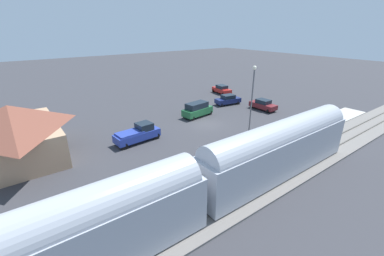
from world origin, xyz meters
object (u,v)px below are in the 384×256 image
sedan_red (222,89)px  pedestrian_waiting_far (290,129)px  pedestrian_on_platform (258,140)px  sedan_maroon (263,105)px  sedan_navy (228,100)px  station_building (14,131)px  pickup_blue (138,134)px  passenger_train (198,182)px  suv_green (197,109)px  light_pole_near_platform (252,96)px

sedan_red → pedestrian_waiting_far: bearing=157.6°
sedan_red → pedestrian_on_platform: bearing=146.1°
sedan_maroon → sedan_navy: 6.19m
pedestrian_on_platform → sedan_maroon: size_ratio=0.38×
sedan_red → sedan_navy: bearing=145.2°
station_building → pedestrian_waiting_far: 30.25m
pedestrian_on_platform → pickup_blue: 13.90m
pedestrian_on_platform → sedan_navy: (14.93, -9.91, -0.40)m
station_building → sedan_red: 36.61m
pedestrian_waiting_far → sedan_navy: pedestrian_waiting_far is taller
passenger_train → sedan_red: passenger_train is taller
pedestrian_waiting_far → pickup_blue: 18.26m
passenger_train → pickup_blue: size_ratio=6.49×
station_building → suv_green: station_building is taller
passenger_train → station_building: (18.00, 9.58, 0.13)m
pedestrian_on_platform → pickup_blue: pickup_blue is taller
pickup_blue → light_pole_near_platform: 13.99m
sedan_maroon → sedan_red: same height
sedan_red → station_building: bearing=102.2°
pickup_blue → sedan_maroon: (-0.76, -22.02, -0.15)m
station_building → pickup_blue: station_building is taller
pickup_blue → sedan_red: (11.35, -24.01, -0.15)m
sedan_maroon → sedan_red: size_ratio=0.97×
pedestrian_waiting_far → pickup_blue: size_ratio=0.31×
pickup_blue → light_pole_near_platform: light_pole_near_platform is taller
sedan_maroon → sedan_red: 12.28m
station_building → pedestrian_waiting_far: station_building is taller
pickup_blue → light_pole_near_platform: size_ratio=0.62×
sedan_maroon → sedan_red: (12.12, -1.99, 0.00)m
sedan_maroon → light_pole_near_platform: light_pole_near_platform is taller
station_building → pedestrian_waiting_far: bearing=-117.5°
passenger_train → light_pole_near_platform: light_pole_near_platform is taller
sedan_navy → sedan_red: size_ratio=1.01×
suv_green → sedan_maroon: bearing=-109.3°
pedestrian_waiting_far → passenger_train: bearing=103.3°
pedestrian_waiting_far → sedan_maroon: bearing=-36.1°
sedan_red → light_pole_near_platform: bearing=145.3°
pedestrian_on_platform → sedan_red: bearing=-33.9°
sedan_navy → pedestrian_waiting_far: bearing=163.7°
pedestrian_on_platform → light_pole_near_platform: (2.47, -1.27, 4.20)m
station_building → pedestrian_on_platform: (-13.67, -21.34, -1.71)m
suv_green → light_pole_near_platform: light_pole_near_platform is taller
pedestrian_waiting_far → pickup_blue: pickup_blue is taller
pedestrian_on_platform → pedestrian_waiting_far: size_ratio=1.00×
pedestrian_on_platform → sedan_maroon: pedestrian_on_platform is taller
station_building → sedan_maroon: 34.09m
pickup_blue → sedan_maroon: 22.04m
pedestrian_waiting_far → sedan_red: 23.40m
sedan_navy → pedestrian_on_platform: bearing=146.4°
pickup_blue → sedan_maroon: size_ratio=1.23×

